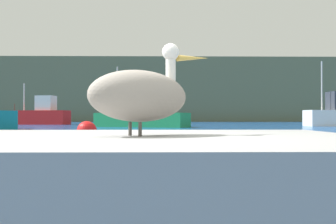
{
  "coord_description": "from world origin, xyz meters",
  "views": [
    {
      "loc": [
        0.36,
        -3.17,
        0.83
      ],
      "look_at": [
        0.64,
        13.83,
        1.02
      ],
      "focal_mm": 41.27,
      "sensor_mm": 36.0,
      "label": 1
    }
  ],
  "objects_px": {
    "fishing_boat_green": "(144,116)",
    "mooring_buoy": "(87,131)",
    "fishing_boat_red": "(41,115)",
    "pelican": "(141,95)"
  },
  "relations": [
    {
      "from": "fishing_boat_green",
      "to": "mooring_buoy",
      "type": "relative_size",
      "value": 11.41
    },
    {
      "from": "fishing_boat_red",
      "to": "pelican",
      "type": "bearing_deg",
      "value": 119.51
    },
    {
      "from": "fishing_boat_red",
      "to": "mooring_buoy",
      "type": "distance_m",
      "value": 28.34
    },
    {
      "from": "pelican",
      "to": "fishing_boat_green",
      "type": "relative_size",
      "value": 0.15
    },
    {
      "from": "fishing_boat_green",
      "to": "mooring_buoy",
      "type": "height_order",
      "value": "fishing_boat_green"
    },
    {
      "from": "fishing_boat_red",
      "to": "mooring_buoy",
      "type": "height_order",
      "value": "fishing_boat_red"
    },
    {
      "from": "mooring_buoy",
      "to": "pelican",
      "type": "bearing_deg",
      "value": -76.48
    },
    {
      "from": "pelican",
      "to": "mooring_buoy",
      "type": "bearing_deg",
      "value": 66.62
    },
    {
      "from": "pelican",
      "to": "mooring_buoy",
      "type": "xyz_separation_m",
      "value": [
        -2.34,
        9.75,
        -0.68
      ]
    },
    {
      "from": "mooring_buoy",
      "to": "fishing_boat_red",
      "type": "bearing_deg",
      "value": 110.25
    }
  ]
}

